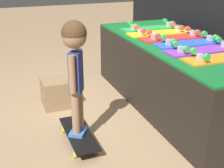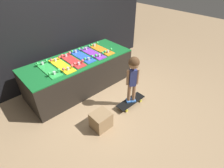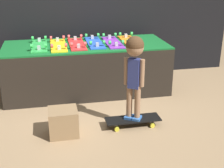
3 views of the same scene
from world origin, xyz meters
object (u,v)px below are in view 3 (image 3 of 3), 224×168
object	(u,v)px
skateboard_red_on_rack	(77,43)
skateboard_purple_on_rack	(113,42)
skateboard_yellow_on_rack	(58,45)
skateboard_green_on_rack	(39,45)
skateboard_blue_on_rack	(95,42)
storage_box	(63,122)
skateboard_orange_on_rack	(130,41)
skateboard_on_floor	(133,120)
child	(134,63)

from	to	relation	value
skateboard_red_on_rack	skateboard_purple_on_rack	distance (m)	0.50
skateboard_yellow_on_rack	skateboard_red_on_rack	size ratio (longest dim) A/B	1.00
skateboard_green_on_rack	skateboard_blue_on_rack	distance (m)	0.76
skateboard_yellow_on_rack	storage_box	size ratio (longest dim) A/B	2.29
skateboard_orange_on_rack	skateboard_on_floor	xyz separation A→B (m)	(-0.26, -1.18, -0.63)
skateboard_blue_on_rack	skateboard_orange_on_rack	size ratio (longest dim) A/B	1.00
skateboard_blue_on_rack	skateboard_yellow_on_rack	bearing A→B (deg)	-173.75
skateboard_red_on_rack	child	size ratio (longest dim) A/B	0.74
skateboard_yellow_on_rack	child	distance (m)	1.36
skateboard_orange_on_rack	child	xyz separation A→B (m)	(-0.26, -1.18, 0.05)
skateboard_purple_on_rack	storage_box	size ratio (longest dim) A/B	2.29
skateboard_yellow_on_rack	storage_box	xyz separation A→B (m)	(-0.03, -1.17, -0.56)
skateboard_green_on_rack	skateboard_on_floor	world-z (taller)	skateboard_green_on_rack
skateboard_orange_on_rack	storage_box	distance (m)	1.69
skateboard_yellow_on_rack	skateboard_on_floor	world-z (taller)	skateboard_yellow_on_rack
child	skateboard_red_on_rack	bearing A→B (deg)	145.88
skateboard_green_on_rack	skateboard_purple_on_rack	size ratio (longest dim) A/B	1.00
skateboard_yellow_on_rack	skateboard_orange_on_rack	world-z (taller)	same
skateboard_orange_on_rack	skateboard_blue_on_rack	bearing A→B (deg)	178.77
skateboard_purple_on_rack	child	world-z (taller)	child
skateboard_yellow_on_rack	skateboard_on_floor	distance (m)	1.50
skateboard_blue_on_rack	skateboard_orange_on_rack	world-z (taller)	same
skateboard_yellow_on_rack	skateboard_on_floor	xyz separation A→B (m)	(0.75, -1.14, -0.63)
skateboard_on_floor	skateboard_purple_on_rack	bearing A→B (deg)	89.51
skateboard_green_on_rack	skateboard_yellow_on_rack	distance (m)	0.25
child	skateboard_orange_on_rack	bearing A→B (deg)	110.42
skateboard_purple_on_rack	skateboard_orange_on_rack	xyz separation A→B (m)	(0.25, 0.02, 0.00)
storage_box	skateboard_orange_on_rack	bearing A→B (deg)	49.29
skateboard_orange_on_rack	skateboard_on_floor	bearing A→B (deg)	-102.50
skateboard_orange_on_rack	storage_box	world-z (taller)	skateboard_orange_on_rack
skateboard_green_on_rack	child	distance (m)	1.54
skateboard_blue_on_rack	skateboard_green_on_rack	bearing A→B (deg)	-178.56
skateboard_green_on_rack	skateboard_purple_on_rack	xyz separation A→B (m)	(1.01, -0.01, 0.00)
skateboard_red_on_rack	skateboard_orange_on_rack	world-z (taller)	same
skateboard_blue_on_rack	skateboard_orange_on_rack	xyz separation A→B (m)	(0.50, -0.01, 0.00)
skateboard_blue_on_rack	skateboard_on_floor	xyz separation A→B (m)	(0.24, -1.19, -0.63)
skateboard_red_on_rack	skateboard_blue_on_rack	xyz separation A→B (m)	(0.25, 0.03, 0.00)
skateboard_on_floor	child	size ratio (longest dim) A/B	0.66
skateboard_yellow_on_rack	skateboard_purple_on_rack	world-z (taller)	same
skateboard_yellow_on_rack	skateboard_blue_on_rack	world-z (taller)	same
skateboard_red_on_rack	skateboard_on_floor	distance (m)	1.41
skateboard_yellow_on_rack	skateboard_on_floor	size ratio (longest dim) A/B	1.13
skateboard_green_on_rack	skateboard_orange_on_rack	xyz separation A→B (m)	(1.26, 0.01, 0.00)
skateboard_red_on_rack	skateboard_orange_on_rack	distance (m)	0.76
skateboard_orange_on_rack	skateboard_red_on_rack	bearing A→B (deg)	-178.84
skateboard_red_on_rack	storage_box	world-z (taller)	skateboard_red_on_rack
skateboard_on_floor	storage_box	size ratio (longest dim) A/B	2.03
skateboard_green_on_rack	storage_box	distance (m)	1.34
skateboard_yellow_on_rack	skateboard_red_on_rack	distance (m)	0.25
skateboard_yellow_on_rack	skateboard_red_on_rack	world-z (taller)	same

